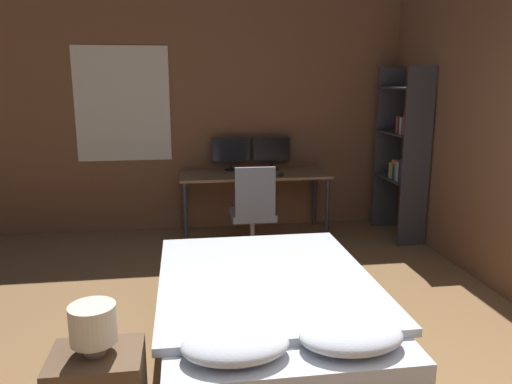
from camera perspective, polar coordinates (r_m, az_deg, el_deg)
wall_back at (r=6.04m, az=-1.26°, el=8.66°), size 12.00×0.08×2.70m
bed at (r=3.44m, az=1.42°, el=-13.89°), size 1.44×2.08×0.55m
bedside_lamp at (r=2.56m, az=-18.13°, el=-14.15°), size 0.22×0.22×0.25m
desk at (r=5.75m, az=-0.22°, el=1.40°), size 1.70×0.66×0.73m
monitor_left at (r=5.89m, az=-2.88°, el=4.64°), size 0.46×0.16×0.39m
monitor_right at (r=5.96m, az=1.79°, el=4.73°), size 0.46×0.16×0.39m
keyboard at (r=5.51m, az=0.11°, el=1.83°), size 0.36×0.13×0.02m
computer_mouse at (r=5.56m, az=2.87°, el=1.99°), size 0.07×0.05×0.04m
office_chair at (r=5.10m, az=-0.33°, el=-3.29°), size 0.52×0.52×0.95m
bookshelf at (r=5.82m, az=16.61°, el=4.70°), size 0.32×0.78×1.92m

